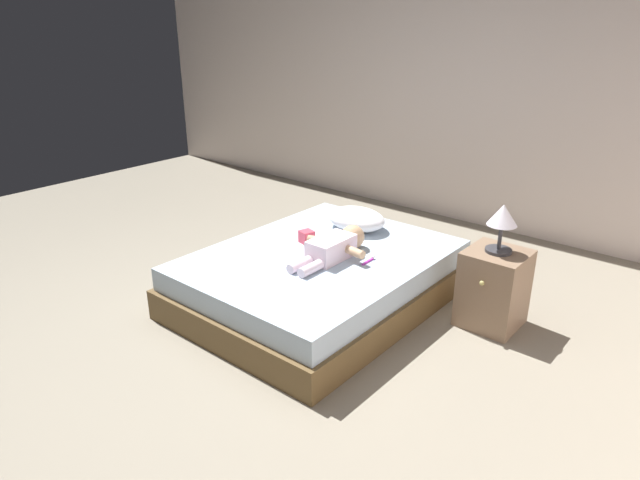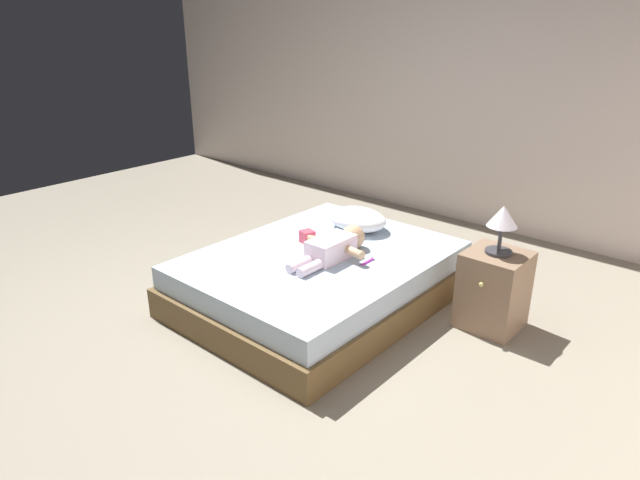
# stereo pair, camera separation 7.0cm
# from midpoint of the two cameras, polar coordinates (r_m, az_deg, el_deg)

# --- Properties ---
(ground_plane) EXTENTS (8.00, 8.00, 0.00)m
(ground_plane) POSITION_cam_midpoint_polar(r_m,az_deg,el_deg) (3.62, -11.57, -9.55)
(ground_plane) COLOR gray
(wall_behind_bed) EXTENTS (8.00, 0.12, 2.56)m
(wall_behind_bed) POSITION_cam_midpoint_polar(r_m,az_deg,el_deg) (5.49, 13.18, 15.31)
(wall_behind_bed) COLOR beige
(wall_behind_bed) RESTS_ON ground_plane
(bed) EXTENTS (1.41, 1.82, 0.36)m
(bed) POSITION_cam_midpoint_polar(r_m,az_deg,el_deg) (3.88, -0.52, -3.89)
(bed) COLOR brown
(bed) RESTS_ON ground_plane
(pillow) EXTENTS (0.46, 0.35, 0.16)m
(pillow) POSITION_cam_midpoint_polar(r_m,az_deg,el_deg) (4.22, 3.22, 2.16)
(pillow) COLOR white
(pillow) RESTS_ON bed
(baby) EXTENTS (0.46, 0.67, 0.17)m
(baby) POSITION_cam_midpoint_polar(r_m,az_deg,el_deg) (3.73, 1.02, -0.67)
(baby) COLOR white
(baby) RESTS_ON bed
(toothbrush) EXTENTS (0.02, 0.14, 0.02)m
(toothbrush) POSITION_cam_midpoint_polar(r_m,az_deg,el_deg) (3.69, 4.42, -2.09)
(toothbrush) COLOR #BA2DAD
(toothbrush) RESTS_ON bed
(nightstand) EXTENTS (0.36, 0.39, 0.50)m
(nightstand) POSITION_cam_midpoint_polar(r_m,az_deg,el_deg) (3.73, 16.63, -4.71)
(nightstand) COLOR #82674F
(nightstand) RESTS_ON ground_plane
(lamp) EXTENTS (0.18, 0.18, 0.31)m
(lamp) POSITION_cam_midpoint_polar(r_m,az_deg,el_deg) (3.55, 17.44, 2.02)
(lamp) COLOR #333338
(lamp) RESTS_ON nightstand
(toy_block) EXTENTS (0.11, 0.11, 0.09)m
(toy_block) POSITION_cam_midpoint_polar(r_m,az_deg,el_deg) (3.97, -1.87, 0.33)
(toy_block) COLOR #E44558
(toy_block) RESTS_ON bed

